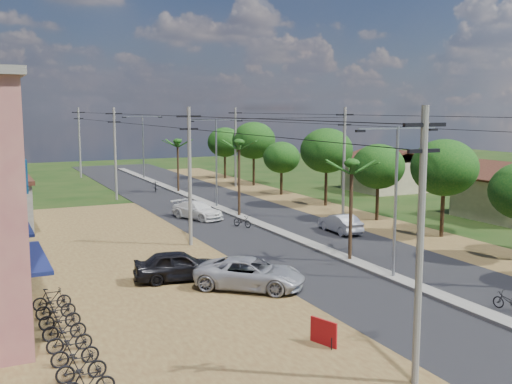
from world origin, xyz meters
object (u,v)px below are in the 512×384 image
(car_silver_mid, at_px, (340,224))
(parked_scooter_row, at_px, (67,333))
(moto_rider_east, at_px, (509,303))
(car_parked_silver, at_px, (250,274))
(car_parked_dark, at_px, (179,266))
(roadside_sign, at_px, (324,333))
(car_white_far, at_px, (197,211))

(car_silver_mid, distance_m, parked_scooter_row, 24.57)
(moto_rider_east, xyz_separation_m, parked_scooter_row, (-18.18, 4.38, 0.08))
(car_silver_mid, height_order, car_parked_silver, car_parked_silver)
(car_parked_dark, relative_size, roadside_sign, 3.90)
(parked_scooter_row, bearing_deg, roadside_sign, -25.09)
(car_parked_dark, bearing_deg, roadside_sign, -158.93)
(car_parked_dark, height_order, parked_scooter_row, car_parked_dark)
(car_white_far, height_order, car_parked_dark, car_parked_dark)
(car_parked_silver, xyz_separation_m, car_parked_dark, (-2.74, 2.91, 0.03))
(car_parked_dark, xyz_separation_m, moto_rider_east, (11.65, -10.85, -0.37))
(parked_scooter_row, bearing_deg, moto_rider_east, -13.53)
(car_white_far, distance_m, roadside_sign, 27.05)
(car_white_far, height_order, car_parked_silver, car_parked_silver)
(car_white_far, xyz_separation_m, car_parked_silver, (-4.10, -18.98, 0.06))
(car_white_far, distance_m, moto_rider_east, 27.35)
(car_parked_silver, distance_m, roadside_sign, 7.70)
(car_silver_mid, relative_size, parked_scooter_row, 0.43)
(parked_scooter_row, bearing_deg, car_parked_dark, 44.78)
(car_white_far, height_order, parked_scooter_row, car_white_far)
(roadside_sign, bearing_deg, car_silver_mid, 35.47)
(car_parked_silver, height_order, car_parked_dark, car_parked_dark)
(parked_scooter_row, bearing_deg, car_parked_silver, 21.07)
(car_parked_dark, xyz_separation_m, parked_scooter_row, (-6.53, -6.48, -0.29))
(car_silver_mid, bearing_deg, roadside_sign, 57.77)
(car_parked_silver, xyz_separation_m, moto_rider_east, (8.91, -7.95, -0.34))
(car_parked_silver, distance_m, moto_rider_east, 11.95)
(moto_rider_east, relative_size, roadside_sign, 1.34)
(car_silver_mid, distance_m, roadside_sign, 20.96)
(car_parked_dark, relative_size, parked_scooter_row, 0.48)
(car_white_far, xyz_separation_m, roadside_sign, (-4.60, -26.65, -0.19))
(moto_rider_east, relative_size, parked_scooter_row, 0.17)
(car_parked_silver, height_order, parked_scooter_row, car_parked_silver)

